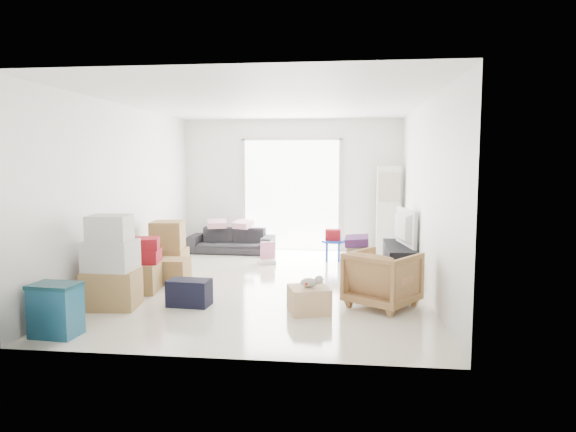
{
  "coord_description": "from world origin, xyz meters",
  "views": [
    {
      "loc": [
        1.14,
        -7.54,
        1.84
      ],
      "look_at": [
        0.25,
        0.2,
        1.01
      ],
      "focal_mm": 32.0,
      "sensor_mm": 36.0,
      "label": 1
    }
  ],
  "objects_px": {
    "ottoman": "(356,257)",
    "ac_tower": "(388,211)",
    "sofa": "(231,236)",
    "kids_table": "(333,239)",
    "storage_bins": "(56,310)",
    "tv_console": "(399,260)",
    "armchair": "(383,276)",
    "television": "(400,241)",
    "wood_crate": "(309,300)"
  },
  "relations": [
    {
      "from": "ottoman",
      "to": "ac_tower",
      "type": "bearing_deg",
      "value": 63.94
    },
    {
      "from": "ac_tower",
      "to": "ottoman",
      "type": "height_order",
      "value": "ac_tower"
    },
    {
      "from": "sofa",
      "to": "kids_table",
      "type": "height_order",
      "value": "sofa"
    },
    {
      "from": "ac_tower",
      "to": "storage_bins",
      "type": "distance_m",
      "value": 6.53
    },
    {
      "from": "tv_console",
      "to": "armchair",
      "type": "relative_size",
      "value": 1.83
    },
    {
      "from": "ac_tower",
      "to": "sofa",
      "type": "distance_m",
      "value": 3.17
    },
    {
      "from": "tv_console",
      "to": "television",
      "type": "xyz_separation_m",
      "value": [
        0.0,
        0.0,
        0.31
      ]
    },
    {
      "from": "television",
      "to": "wood_crate",
      "type": "bearing_deg",
      "value": 140.62
    },
    {
      "from": "ottoman",
      "to": "wood_crate",
      "type": "xyz_separation_m",
      "value": [
        -0.63,
        -2.77,
        -0.03
      ]
    },
    {
      "from": "storage_bins",
      "to": "kids_table",
      "type": "xyz_separation_m",
      "value": [
        2.79,
        4.49,
        0.13
      ]
    },
    {
      "from": "kids_table",
      "to": "sofa",
      "type": "bearing_deg",
      "value": 163.71
    },
    {
      "from": "tv_console",
      "to": "kids_table",
      "type": "xyz_separation_m",
      "value": [
        -1.11,
        1.03,
        0.17
      ]
    },
    {
      "from": "tv_console",
      "to": "wood_crate",
      "type": "bearing_deg",
      "value": -119.8
    },
    {
      "from": "armchair",
      "to": "sofa",
      "type": "bearing_deg",
      "value": -17.39
    },
    {
      "from": "armchair",
      "to": "tv_console",
      "type": "bearing_deg",
      "value": -66.78
    },
    {
      "from": "television",
      "to": "armchair",
      "type": "distance_m",
      "value": 1.99
    },
    {
      "from": "tv_console",
      "to": "ottoman",
      "type": "distance_m",
      "value": 0.84
    },
    {
      "from": "sofa",
      "to": "kids_table",
      "type": "bearing_deg",
      "value": -14.24
    },
    {
      "from": "wood_crate",
      "to": "television",
      "type": "bearing_deg",
      "value": 60.2
    },
    {
      "from": "sofa",
      "to": "ottoman",
      "type": "height_order",
      "value": "sofa"
    },
    {
      "from": "armchair",
      "to": "storage_bins",
      "type": "xyz_separation_m",
      "value": [
        -3.5,
        -1.52,
        -0.11
      ]
    },
    {
      "from": "ac_tower",
      "to": "wood_crate",
      "type": "bearing_deg",
      "value": -107.22
    },
    {
      "from": "ac_tower",
      "to": "armchair",
      "type": "bearing_deg",
      "value": -95.33
    },
    {
      "from": "armchair",
      "to": "kids_table",
      "type": "bearing_deg",
      "value": -41.71
    },
    {
      "from": "wood_crate",
      "to": "storage_bins",
      "type": "bearing_deg",
      "value": -155.65
    },
    {
      "from": "tv_console",
      "to": "storage_bins",
      "type": "relative_size",
      "value": 2.55
    },
    {
      "from": "armchair",
      "to": "ottoman",
      "type": "height_order",
      "value": "armchair"
    },
    {
      "from": "ac_tower",
      "to": "kids_table",
      "type": "distance_m",
      "value": 1.38
    },
    {
      "from": "kids_table",
      "to": "armchair",
      "type": "bearing_deg",
      "value": -76.48
    },
    {
      "from": "kids_table",
      "to": "wood_crate",
      "type": "height_order",
      "value": "kids_table"
    },
    {
      "from": "television",
      "to": "sofa",
      "type": "xyz_separation_m",
      "value": [
        -3.17,
        1.63,
        -0.22
      ]
    },
    {
      "from": "ac_tower",
      "to": "kids_table",
      "type": "bearing_deg",
      "value": -144.67
    },
    {
      "from": "kids_table",
      "to": "wood_crate",
      "type": "xyz_separation_m",
      "value": [
        -0.2,
        -3.31,
        -0.26
      ]
    },
    {
      "from": "ac_tower",
      "to": "armchair",
      "type": "xyz_separation_m",
      "value": [
        -0.35,
        -3.72,
        -0.48
      ]
    },
    {
      "from": "armchair",
      "to": "wood_crate",
      "type": "distance_m",
      "value": 1.01
    },
    {
      "from": "ac_tower",
      "to": "sofa",
      "type": "relative_size",
      "value": 1.03
    },
    {
      "from": "ottoman",
      "to": "kids_table",
      "type": "distance_m",
      "value": 0.73
    },
    {
      "from": "television",
      "to": "wood_crate",
      "type": "distance_m",
      "value": 2.67
    },
    {
      "from": "storage_bins",
      "to": "television",
      "type": "bearing_deg",
      "value": 41.58
    },
    {
      "from": "ottoman",
      "to": "armchair",
      "type": "bearing_deg",
      "value": -83.29
    },
    {
      "from": "television",
      "to": "wood_crate",
      "type": "xyz_separation_m",
      "value": [
        -1.31,
        -2.29,
        -0.39
      ]
    },
    {
      "from": "tv_console",
      "to": "wood_crate",
      "type": "height_order",
      "value": "tv_console"
    },
    {
      "from": "armchair",
      "to": "kids_table",
      "type": "distance_m",
      "value": 3.05
    },
    {
      "from": "armchair",
      "to": "ottoman",
      "type": "distance_m",
      "value": 2.45
    },
    {
      "from": "television",
      "to": "sofa",
      "type": "distance_m",
      "value": 3.57
    },
    {
      "from": "kids_table",
      "to": "storage_bins",
      "type": "bearing_deg",
      "value": -121.89
    },
    {
      "from": "ac_tower",
      "to": "wood_crate",
      "type": "height_order",
      "value": "ac_tower"
    },
    {
      "from": "television",
      "to": "armchair",
      "type": "bearing_deg",
      "value": 158.86
    },
    {
      "from": "sofa",
      "to": "ottoman",
      "type": "bearing_deg",
      "value": -22.63
    },
    {
      "from": "ac_tower",
      "to": "ottoman",
      "type": "distance_m",
      "value": 1.6
    }
  ]
}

